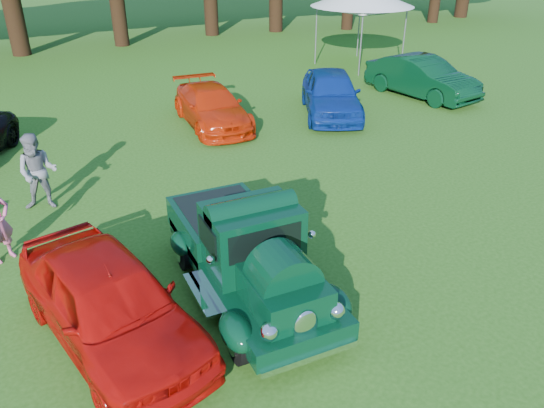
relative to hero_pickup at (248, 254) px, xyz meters
name	(u,v)px	position (x,y,z in m)	size (l,w,h in m)	color
ground	(248,298)	(-0.10, -0.22, -0.77)	(120.00, 120.00, 0.00)	#265413
hero_pickup	(248,254)	(0.00, 0.00, 0.00)	(2.11, 4.52, 1.77)	black
red_convertible	(110,302)	(-2.37, -0.28, -0.04)	(1.71, 4.24, 1.45)	#AB0B07
back_car_orange	(212,107)	(2.44, 8.75, -0.14)	(1.75, 4.30, 1.25)	red
back_car_blue	(331,93)	(6.50, 8.07, 0.00)	(1.80, 4.47, 1.52)	navy
back_car_green	(422,77)	(10.77, 8.54, -0.02)	(1.58, 4.53, 1.49)	black
spectator_grey	(38,172)	(-3.00, 4.91, 0.13)	(0.87, 0.67, 1.78)	slate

